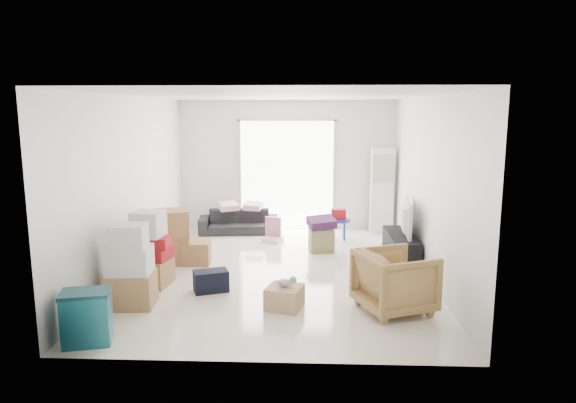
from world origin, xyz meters
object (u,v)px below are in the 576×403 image
(ac_tower, at_px, (382,191))
(television, at_px, (401,231))
(kids_table, at_px, (338,218))
(wood_crate, at_px, (284,297))
(tv_console, at_px, (401,248))
(sofa, at_px, (239,218))
(armchair, at_px, (395,278))
(storage_bins, at_px, (87,317))
(ottoman, at_px, (321,240))

(ac_tower, distance_m, television, 2.09)
(kids_table, bearing_deg, wood_crate, -103.66)
(television, bearing_deg, tv_console, 0.00)
(sofa, bearing_deg, television, -38.65)
(television, bearing_deg, armchair, 174.57)
(ac_tower, relative_size, tv_console, 1.27)
(storage_bins, bearing_deg, television, 39.76)
(storage_bins, xyz_separation_m, ottoman, (2.59, 3.83, -0.09))
(wood_crate, bearing_deg, sofa, 105.63)
(ac_tower, height_order, tv_console, ac_tower)
(tv_console, bearing_deg, ottoman, 155.94)
(storage_bins, height_order, kids_table, kids_table)
(sofa, height_order, storage_bins, sofa)
(armchair, relative_size, ottoman, 2.05)
(armchair, distance_m, wood_crate, 1.41)
(ac_tower, height_order, ottoman, ac_tower)
(tv_console, relative_size, wood_crate, 3.26)
(television, bearing_deg, ottoman, 72.26)
(storage_bins, bearing_deg, ottoman, 55.89)
(storage_bins, bearing_deg, kids_table, 57.95)
(ottoman, height_order, wood_crate, ottoman)
(sofa, xyz_separation_m, ottoman, (1.66, -1.32, -0.11))
(television, relative_size, wood_crate, 2.31)
(ac_tower, xyz_separation_m, television, (0.05, -2.06, -0.35))
(tv_console, height_order, wood_crate, tv_console)
(ottoman, distance_m, wood_crate, 2.78)
(kids_table, bearing_deg, ac_tower, 33.56)
(armchair, relative_size, storage_bins, 1.44)
(tv_console, relative_size, television, 1.41)
(ottoman, relative_size, kids_table, 0.69)
(ac_tower, bearing_deg, armchair, -95.45)
(sofa, relative_size, armchair, 1.90)
(ottoman, xyz_separation_m, kids_table, (0.35, 0.87, 0.22))
(storage_bins, bearing_deg, tv_console, 39.76)
(kids_table, height_order, wood_crate, kids_table)
(wood_crate, bearing_deg, ac_tower, 67.02)
(kids_table, relative_size, wood_crate, 1.42)
(storage_bins, height_order, ottoman, storage_bins)
(tv_console, distance_m, armchair, 2.24)
(tv_console, bearing_deg, wood_crate, -130.50)
(sofa, height_order, wood_crate, sofa)
(kids_table, bearing_deg, television, -56.67)
(sofa, distance_m, storage_bins, 5.24)
(ac_tower, height_order, kids_table, ac_tower)
(television, height_order, kids_table, kids_table)
(television, height_order, armchair, armchair)
(armchair, bearing_deg, sofa, 9.56)
(kids_table, bearing_deg, sofa, 167.33)
(armchair, bearing_deg, ottoman, -4.87)
(ac_tower, height_order, wood_crate, ac_tower)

